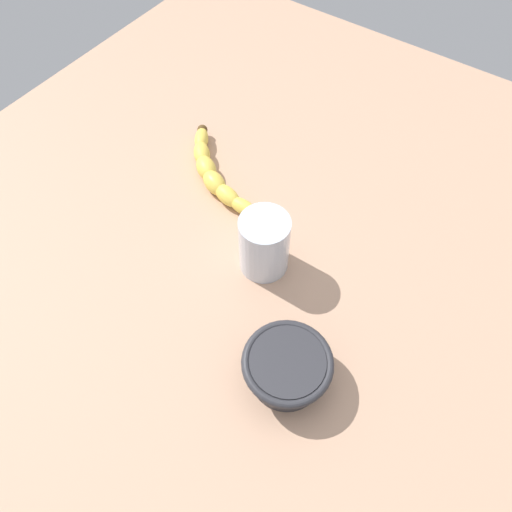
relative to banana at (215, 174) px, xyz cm
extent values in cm
cube|color=tan|center=(13.06, -1.76, -3.18)|extent=(120.00, 120.00, 3.00)
ellipsoid|color=#EDC94B|center=(-7.41, 5.49, 0.00)|extent=(5.29, 6.13, 2.53)
ellipsoid|color=#EDC94B|center=(-4.99, 2.57, 0.00)|extent=(6.11, 6.11, 2.94)
ellipsoid|color=#EDC94B|center=(-2.07, 0.16, 0.00)|extent=(6.60, 5.98, 3.36)
ellipsoid|color=#EDC94B|center=(1.24, -1.67, 0.00)|extent=(6.56, 5.35, 3.36)
ellipsoid|color=#EDC94B|center=(4.84, -2.84, 0.00)|extent=(6.20, 4.13, 2.94)
ellipsoid|color=#EDC94B|center=(8.60, -3.33, 0.00)|extent=(5.77, 2.72, 2.53)
sphere|color=#513819|center=(-8.85, 7.61, 0.00)|extent=(1.96, 1.96, 1.96)
sphere|color=#513819|center=(11.16, -3.42, 0.00)|extent=(1.96, 1.96, 1.96)
cylinder|color=silver|center=(17.22, -9.81, 3.60)|extent=(7.76, 7.76, 10.56)
cylinder|color=#90669A|center=(17.22, -9.81, 2.63)|extent=(7.26, 7.26, 8.11)
cylinder|color=#2D2D33|center=(30.28, -23.50, 1.03)|extent=(10.18, 10.18, 5.42)
torus|color=#2D2D33|center=(30.28, -23.50, 3.14)|extent=(12.27, 12.27, 1.20)
camera|label=1|loc=(41.00, -46.14, 64.91)|focal=34.84mm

